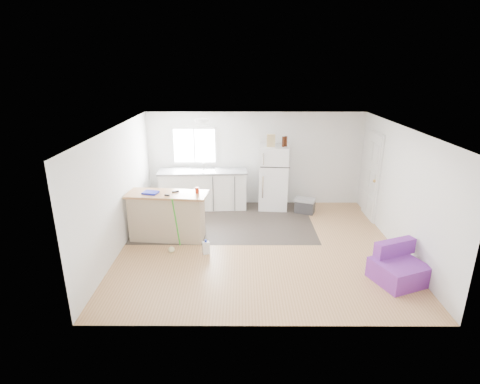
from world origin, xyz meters
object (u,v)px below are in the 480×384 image
blue_tray (151,193)px  red_cup (197,190)px  refrigerator (273,178)px  cleaner_jug (206,248)px  purple_seat (398,268)px  bottle_right (286,141)px  peninsula (167,216)px  mop (173,241)px  kitchen_cabinets (203,189)px  cooler (305,205)px  bottle_left (283,142)px  cardboard_box (271,141)px

blue_tray → red_cup: bearing=2.2°
refrigerator → cleaner_jug: bearing=-116.1°
blue_tray → purple_seat: bearing=-19.6°
bottle_right → peninsula: bearing=-145.9°
cleaner_jug → mop: size_ratio=0.27×
kitchen_cabinets → cleaner_jug: size_ratio=7.47×
cooler → mop: bearing=-122.3°
peninsula → blue_tray: bearing=-171.6°
cooler → bottle_left: size_ratio=2.28×
refrigerator → cardboard_box: bearing=-141.6°
bottle_left → bottle_right: size_ratio=1.00×
kitchen_cabinets → refrigerator: bearing=-3.4°
refrigerator → bottle_left: bottle_left is taller
purple_seat → cleaner_jug: size_ratio=3.28×
peninsula → blue_tray: 0.60m
mop → cleaner_jug: bearing=3.1°
cooler → bottle_right: bearing=169.4°
refrigerator → mop: refrigerator is taller
mop → red_cup: red_cup is taller
kitchen_cabinets → mop: size_ratio=1.98×
bottle_left → bottle_right: 0.08m
cleaner_jug → purple_seat: bearing=-33.7°
refrigerator → blue_tray: (-2.67, -1.83, 0.23)m
bottle_left → cardboard_box: bearing=178.2°
mop → bottle_right: bearing=55.7°
cleaner_jug → cardboard_box: bearing=42.0°
cardboard_box → bottle_left: cardboard_box is taller
cleaner_jug → bottle_right: bearing=36.3°
cardboard_box → bottle_right: (0.37, 0.03, -0.02)m
mop → cardboard_box: cardboard_box is taller
refrigerator → red_cup: 2.50m
cardboard_box → cleaner_jug: bearing=-119.9°
peninsula → red_cup: red_cup is taller
refrigerator → bottle_right: 0.97m
cooler → bottle_left: (-0.56, 0.28, 1.55)m
purple_seat → cardboard_box: bearing=98.1°
red_cup → cardboard_box: 2.47m
peninsula → cleaner_jug: bearing=-33.7°
red_cup → cardboard_box: (1.63, 1.73, 0.69)m
peninsula → cleaner_jug: peninsula is taller
peninsula → mop: 0.70m
cooler → bottle_right: bottle_right is taller
purple_seat → mop: size_ratio=0.87×
blue_tray → bottle_left: (2.88, 1.76, 0.71)m
peninsula → cooler: (3.14, 1.46, -0.33)m
cooler → bottle_left: bottle_left is taller
kitchen_cabinets → red_cup: 1.89m
purple_seat → cardboard_box: cardboard_box is taller
red_cup → bottle_right: bottle_right is taller
kitchen_cabinets → blue_tray: (-0.89, -1.84, 0.53)m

